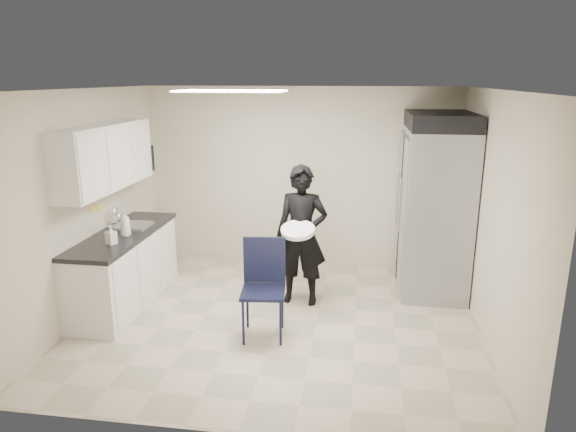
% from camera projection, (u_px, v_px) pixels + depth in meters
% --- Properties ---
extents(floor, '(4.50, 4.50, 0.00)m').
position_uv_depth(floor, '(279.00, 320.00, 5.95)').
color(floor, '#BCAA93').
rests_on(floor, ground).
extents(ceiling, '(4.50, 4.50, 0.00)m').
position_uv_depth(ceiling, '(278.00, 89.00, 5.27)').
color(ceiling, white).
rests_on(ceiling, back_wall).
extents(back_wall, '(4.50, 0.00, 4.50)m').
position_uv_depth(back_wall, '(301.00, 177.00, 7.52)').
color(back_wall, '#BFB59D').
rests_on(back_wall, floor).
extents(left_wall, '(0.00, 4.00, 4.00)m').
position_uv_depth(left_wall, '(87.00, 204.00, 5.93)').
color(left_wall, '#BFB59D').
rests_on(left_wall, floor).
extents(right_wall, '(0.00, 4.00, 4.00)m').
position_uv_depth(right_wall, '(493.00, 220.00, 5.29)').
color(right_wall, '#BFB59D').
rests_on(right_wall, floor).
extents(ceiling_panel, '(1.20, 0.60, 0.02)m').
position_uv_depth(ceiling_panel, '(231.00, 91.00, 5.74)').
color(ceiling_panel, white).
rests_on(ceiling_panel, ceiling).
extents(lower_counter, '(0.60, 1.90, 0.86)m').
position_uv_depth(lower_counter, '(125.00, 270.00, 6.30)').
color(lower_counter, silver).
rests_on(lower_counter, floor).
extents(countertop, '(0.64, 1.95, 0.05)m').
position_uv_depth(countertop, '(122.00, 235.00, 6.19)').
color(countertop, black).
rests_on(countertop, lower_counter).
extents(sink, '(0.42, 0.40, 0.14)m').
position_uv_depth(sink, '(133.00, 230.00, 6.42)').
color(sink, gray).
rests_on(sink, countertop).
extents(faucet, '(0.02, 0.02, 0.24)m').
position_uv_depth(faucet, '(117.00, 218.00, 6.41)').
color(faucet, silver).
rests_on(faucet, countertop).
extents(upper_cabinets, '(0.35, 1.80, 0.75)m').
position_uv_depth(upper_cabinets, '(105.00, 157.00, 5.96)').
color(upper_cabinets, silver).
rests_on(upper_cabinets, left_wall).
extents(towel_dispenser, '(0.22, 0.30, 0.35)m').
position_uv_depth(towel_dispenser, '(142.00, 159.00, 7.12)').
color(towel_dispenser, black).
rests_on(towel_dispenser, left_wall).
extents(notice_sticker_left, '(0.00, 0.12, 0.07)m').
position_uv_depth(notice_sticker_left, '(92.00, 209.00, 6.04)').
color(notice_sticker_left, yellow).
rests_on(notice_sticker_left, left_wall).
extents(notice_sticker_right, '(0.00, 0.12, 0.07)m').
position_uv_depth(notice_sticker_right, '(101.00, 208.00, 6.24)').
color(notice_sticker_right, yellow).
rests_on(notice_sticker_right, left_wall).
extents(commercial_fridge, '(0.80, 1.35, 2.10)m').
position_uv_depth(commercial_fridge, '(434.00, 211.00, 6.63)').
color(commercial_fridge, gray).
rests_on(commercial_fridge, floor).
extents(fridge_compressor, '(0.80, 1.35, 0.20)m').
position_uv_depth(fridge_compressor, '(441.00, 121.00, 6.33)').
color(fridge_compressor, black).
rests_on(fridge_compressor, commercial_fridge).
extents(folding_chair, '(0.51, 0.51, 1.03)m').
position_uv_depth(folding_chair, '(263.00, 292.00, 5.45)').
color(folding_chair, black).
rests_on(folding_chair, floor).
extents(man_tuxedo, '(0.66, 0.46, 1.72)m').
position_uv_depth(man_tuxedo, '(302.00, 236.00, 6.22)').
color(man_tuxedo, black).
rests_on(man_tuxedo, floor).
extents(bucket_lid, '(0.42, 0.42, 0.05)m').
position_uv_depth(bucket_lid, '(298.00, 230.00, 5.95)').
color(bucket_lid, white).
rests_on(bucket_lid, man_tuxedo).
extents(soap_bottle_a, '(0.16, 0.16, 0.31)m').
position_uv_depth(soap_bottle_a, '(125.00, 223.00, 6.02)').
color(soap_bottle_a, white).
rests_on(soap_bottle_a, countertop).
extents(soap_bottle_b, '(0.13, 0.13, 0.22)m').
position_uv_depth(soap_bottle_b, '(111.00, 235.00, 5.73)').
color(soap_bottle_b, '#A6A8B2').
rests_on(soap_bottle_b, countertop).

